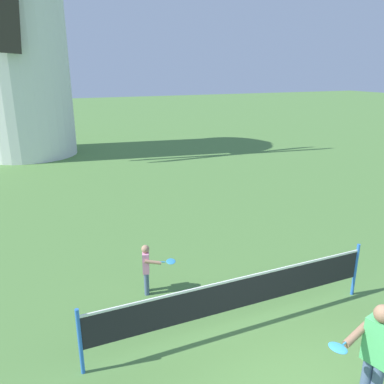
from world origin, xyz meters
The scene contains 5 objects.
windmill centered at (-3.07, 18.83, 6.80)m, with size 9.76×5.44×14.67m.
tennis_net centered at (-0.21, 2.09, 0.69)m, with size 5.33×0.06×1.10m.
player_near centered at (0.58, -0.02, 0.87)m, with size 0.89×0.51×1.54m.
player_far centered at (-1.31, 3.76, 0.60)m, with size 0.64×0.59×1.05m.
parked_car_black centered at (-3.81, 26.59, 0.81)m, with size 4.33×1.98×1.56m.
Camera 1 is at (-3.20, -2.81, 4.32)m, focal length 35.99 mm.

